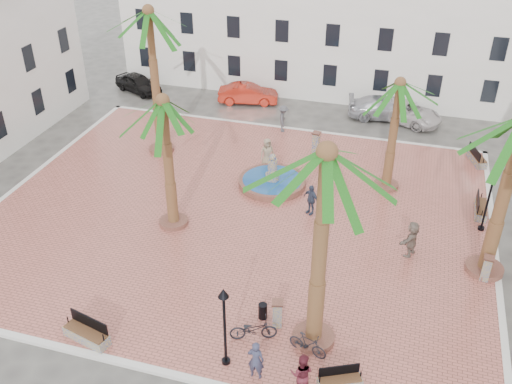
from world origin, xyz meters
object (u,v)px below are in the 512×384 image
car_white (404,112)px  bench_s (87,334)px  bollard_se (277,313)px  bench_e (480,209)px  bicycle_a (253,329)px  fountain (272,181)px  palm_sw (164,116)px  bollard_n (316,142)px  lamppost_s (224,314)px  pedestrian_east (412,239)px  lamppost_e (492,187)px  car_silver (386,108)px  palm_nw (150,27)px  bench_se (340,381)px  palm_ne (398,96)px  car_red (248,94)px  bench_ne (477,158)px  litter_bin (263,311)px  pedestrian_fountain_a (267,153)px  palm_s (325,177)px  bicycle_b (308,344)px  cyclist_a (256,360)px  bollard_e (487,268)px  pedestrian_fountain_b (311,199)px  pedestrian_north (283,119)px  cyclist_b (302,374)px

car_white → bench_s: bearing=-180.0°
bollard_se → bench_e: bearing=53.2°
bicycle_a → fountain: bearing=-8.5°
palm_sw → bollard_n: (5.48, 9.91, -5.32)m
lamppost_s → pedestrian_east: bearing=54.5°
lamppost_e → car_silver: size_ratio=0.71×
palm_nw → pedestrian_east: bearing=-22.5°
bench_se → lamppost_e: lamppost_e is taller
palm_ne → bench_se: (-0.28, -14.75, -5.28)m
bollard_se → car_red: (-8.08, 22.27, -0.08)m
bench_s → bollard_n: bollard_n is taller
bench_ne → fountain: bearing=99.7°
bollard_n → bollard_se: bearing=-84.5°
litter_bin → lamppost_e: bearing=45.9°
bollard_se → car_white: (3.53, 22.23, -0.09)m
bench_ne → pedestrian_fountain_a: bearing=89.8°
bench_s → litter_bin: 7.09m
palm_s → lamppost_s: 6.17m
bicycle_b → palm_ne: bearing=8.6°
palm_nw → cyclist_a: (10.92, -15.68, -7.05)m
bench_se → bench_ne: 19.98m
bicycle_b → palm_nw: bearing=57.5°
bench_se → pedestrian_fountain_a: (-6.91, 15.12, 0.68)m
bench_e → car_white: 12.14m
fountain → car_red: bearing=113.4°
palm_ne → lamppost_s: size_ratio=1.79×
bench_se → bench_e: size_ratio=0.89×
palm_nw → bollard_se: palm_nw is taller
bicycle_a → palm_ne: bearing=-36.4°
bollard_n → bicycle_b: bollard_n is taller
bollard_se → pedestrian_fountain_a: pedestrian_fountain_a is taller
litter_bin → bicycle_a: bicycle_a is taller
bench_se → bollard_e: size_ratio=1.31×
bench_se → pedestrian_fountain_b: pedestrian_fountain_b is taller
bollard_se → bollard_n: (-1.50, 15.48, 0.05)m
fountain → palm_nw: bearing=164.6°
bench_e → pedestrian_north: (-12.52, 6.83, 0.65)m
bench_s → bollard_se: 7.61m
bicycle_a → pedestrian_east: (5.63, 7.31, 0.42)m
lamppost_s → bollard_e: lamppost_s is taller
lamppost_s → lamppost_e: (9.67, 11.94, 0.05)m
palm_ne → bollard_se: bearing=-104.5°
bench_ne → palm_ne: bearing=112.9°
bench_ne → car_silver: 8.16m
bench_s → bench_e: 20.70m
pedestrian_fountain_a → lamppost_s: bearing=-119.0°
car_silver → pedestrian_fountain_a: bearing=137.5°
car_silver → cyclist_b: bearing=169.0°
palm_nw → lamppost_e: palm_nw is taller
lamppost_s → pedestrian_fountain_b: size_ratio=2.14×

